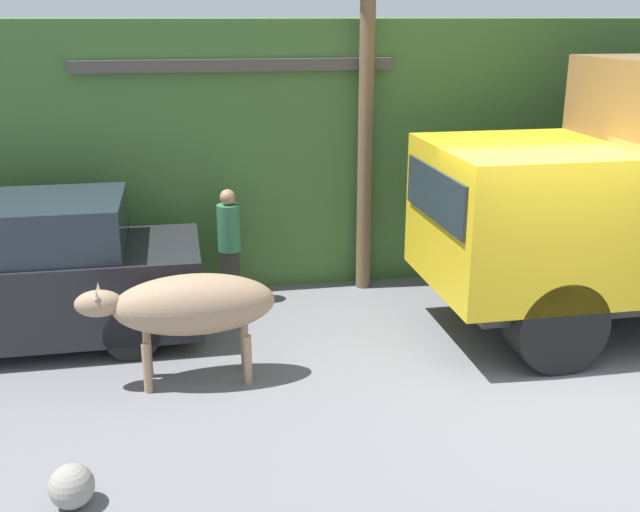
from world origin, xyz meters
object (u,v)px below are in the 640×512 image
Objects in this scene: parked_suv at (18,276)px; pedestrian_on_hill at (229,241)px; roadside_rock at (72,486)px; utility_pole at (366,95)px; brown_cow at (190,305)px.

pedestrian_on_hill is (2.62, 0.90, 0.04)m from parked_suv.
pedestrian_on_hill is at bearing 69.66° from roadside_rock.
utility_pole is at bearing -170.89° from pedestrian_on_hill.
utility_pole is at bearing 11.99° from parked_suv.
parked_suv is at bearing -166.26° from utility_pole.
roadside_rock is (-3.62, -4.66, -2.63)m from utility_pole.
utility_pole is at bearing 41.59° from brown_cow.
parked_suv is at bearing 105.47° from roadside_rock.
brown_cow is 4.12m from utility_pole.
brown_cow is 0.48× the size of parked_suv.
parked_suv reaches higher than pedestrian_on_hill.
brown_cow is 1.30× the size of pedestrian_on_hill.
parked_suv is 11.81× the size of roadside_rock.
roadside_rock is at bearing -76.28° from parked_suv.
pedestrian_on_hill is 0.30× the size of utility_pole.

